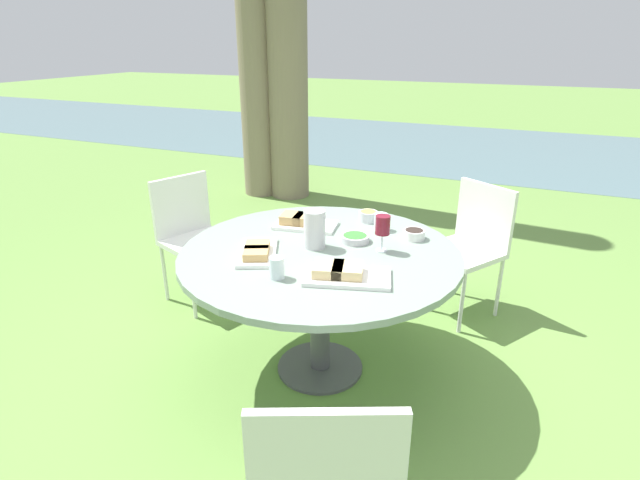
{
  "coord_description": "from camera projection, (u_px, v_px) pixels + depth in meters",
  "views": [
    {
      "loc": [
        0.96,
        -2.2,
        1.78
      ],
      "look_at": [
        0.0,
        0.0,
        0.8
      ],
      "focal_mm": 28.0,
      "sensor_mm": 36.0,
      "label": 1
    }
  ],
  "objects": [
    {
      "name": "bowl_olives",
      "position": [
        414.0,
        234.0,
        2.76
      ],
      "size": [
        0.12,
        0.12,
        0.05
      ],
      "color": "white",
      "rests_on": "dining_table"
    },
    {
      "name": "wine_glass",
      "position": [
        383.0,
        226.0,
        2.56
      ],
      "size": [
        0.08,
        0.08,
        0.19
      ],
      "color": "silver",
      "rests_on": "dining_table"
    },
    {
      "name": "bowl_salad",
      "position": [
        355.0,
        238.0,
        2.73
      ],
      "size": [
        0.16,
        0.16,
        0.04
      ],
      "color": "silver",
      "rests_on": "dining_table"
    },
    {
      "name": "platter_bread_main",
      "position": [
        302.0,
        222.0,
        2.94
      ],
      "size": [
        0.39,
        0.26,
        0.07
      ],
      "color": "white",
      "rests_on": "dining_table"
    },
    {
      "name": "cup_water_near",
      "position": [
        381.0,
        222.0,
        2.88
      ],
      "size": [
        0.08,
        0.08,
        0.1
      ],
      "color": "silver",
      "rests_on": "dining_table"
    },
    {
      "name": "river_strip",
      "position": [
        475.0,
        148.0,
        8.6
      ],
      "size": [
        40.0,
        4.47,
        0.01
      ],
      "color": "slate",
      "rests_on": "ground_plane"
    },
    {
      "name": "platter_sandwich_side",
      "position": [
        343.0,
        273.0,
        2.31
      ],
      "size": [
        0.45,
        0.33,
        0.07
      ],
      "color": "white",
      "rests_on": "dining_table"
    },
    {
      "name": "chair_far_back",
      "position": [
        471.0,
        240.0,
        3.34
      ],
      "size": [
        0.6,
        0.59,
        0.89
      ],
      "color": "silver",
      "rests_on": "ground_plane"
    },
    {
      "name": "cup_water_far",
      "position": [
        277.0,
        268.0,
        2.3
      ],
      "size": [
        0.07,
        0.07,
        0.1
      ],
      "color": "silver",
      "rests_on": "dining_table"
    },
    {
      "name": "chair_near_left",
      "position": [
        192.0,
        229.0,
        3.52
      ],
      "size": [
        0.55,
        0.56,
        0.89
      ],
      "color": "silver",
      "rests_on": "ground_plane"
    },
    {
      "name": "bowl_fries",
      "position": [
        368.0,
        216.0,
        3.03
      ],
      "size": [
        0.11,
        0.11,
        0.06
      ],
      "color": "silver",
      "rests_on": "dining_table"
    },
    {
      "name": "tree_trunk_main",
      "position": [
        255.0,
        25.0,
        5.45
      ],
      "size": [
        0.4,
        0.4,
        3.8
      ],
      "color": "#7F705B",
      "rests_on": "ground_plane"
    },
    {
      "name": "water_pitcher",
      "position": [
        315.0,
        229.0,
        2.62
      ],
      "size": [
        0.12,
        0.12,
        0.2
      ],
      "color": "silver",
      "rests_on": "dining_table"
    },
    {
      "name": "dining_table",
      "position": [
        320.0,
        265.0,
        2.65
      ],
      "size": [
        1.48,
        1.48,
        0.74
      ],
      "color": "#4C4C51",
      "rests_on": "ground_plane"
    },
    {
      "name": "chair_near_right",
      "position": [
        325.0,
        480.0,
        1.53
      ],
      "size": [
        0.57,
        0.56,
        0.89
      ],
      "color": "silver",
      "rests_on": "ground_plane"
    },
    {
      "name": "ground_plane",
      "position": [
        320.0,
        368.0,
        2.9
      ],
      "size": [
        40.0,
        40.0,
        0.0
      ],
      "primitive_type": "plane",
      "color": "#668E42"
    },
    {
      "name": "platter_charcuterie",
      "position": [
        257.0,
        251.0,
        2.55
      ],
      "size": [
        0.33,
        0.41,
        0.06
      ],
      "color": "white",
      "rests_on": "dining_table"
    }
  ]
}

